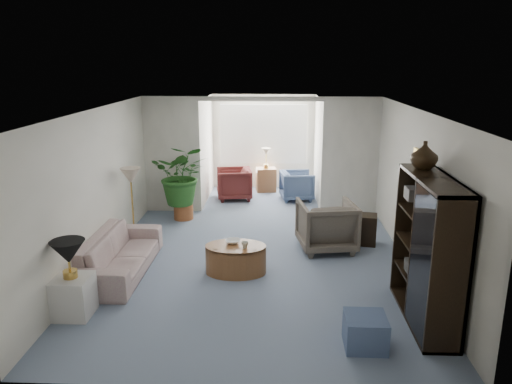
{
  "coord_description": "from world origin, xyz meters",
  "views": [
    {
      "loc": [
        0.32,
        -7.28,
        3.22
      ],
      "look_at": [
        0.0,
        0.6,
        1.1
      ],
      "focal_mm": 34.45,
      "sensor_mm": 36.0,
      "label": 1
    }
  ],
  "objects_px": {
    "framed_picture": "(420,167)",
    "cabinet_urn": "(424,155)",
    "floor_lamp": "(130,176)",
    "sunroom_chair_maroon": "(234,184)",
    "sunroom_table": "(266,180)",
    "wingback_chair": "(326,225)",
    "sunroom_chair_blue": "(297,186)",
    "coffee_table": "(236,259)",
    "table_lamp": "(68,252)",
    "side_table_dark": "(363,229)",
    "end_table": "(73,296)",
    "plant_pot": "(184,211)",
    "coffee_cup": "(245,245)",
    "sofa": "(120,254)",
    "ottoman": "(365,331)",
    "coffee_bowl": "(233,241)",
    "entertainment_cabinet": "(428,251)"
  },
  "relations": [
    {
      "from": "sofa",
      "to": "coffee_cup",
      "type": "bearing_deg",
      "value": -90.9
    },
    {
      "from": "cabinet_urn",
      "to": "sunroom_table",
      "type": "xyz_separation_m",
      "value": [
        -2.15,
        5.79,
        -1.75
      ]
    },
    {
      "from": "sofa",
      "to": "sunroom_table",
      "type": "distance_m",
      "value": 5.49
    },
    {
      "from": "sunroom_chair_maroon",
      "to": "floor_lamp",
      "type": "bearing_deg",
      "value": -35.99
    },
    {
      "from": "table_lamp",
      "to": "entertainment_cabinet",
      "type": "distance_m",
      "value": 4.52
    },
    {
      "from": "floor_lamp",
      "to": "coffee_bowl",
      "type": "height_order",
      "value": "floor_lamp"
    },
    {
      "from": "entertainment_cabinet",
      "to": "sunroom_chair_maroon",
      "type": "bearing_deg",
      "value": 117.62
    },
    {
      "from": "floor_lamp",
      "to": "sunroom_chair_maroon",
      "type": "height_order",
      "value": "floor_lamp"
    },
    {
      "from": "cabinet_urn",
      "to": "sunroom_chair_blue",
      "type": "xyz_separation_m",
      "value": [
        -1.4,
        5.04,
        -1.7
      ]
    },
    {
      "from": "sofa",
      "to": "cabinet_urn",
      "type": "xyz_separation_m",
      "value": [
        4.32,
        -0.75,
        1.73
      ]
    },
    {
      "from": "table_lamp",
      "to": "plant_pot",
      "type": "height_order",
      "value": "table_lamp"
    },
    {
      "from": "ottoman",
      "to": "coffee_bowl",
      "type": "bearing_deg",
      "value": 129.37
    },
    {
      "from": "side_table_dark",
      "to": "sunroom_chair_maroon",
      "type": "bearing_deg",
      "value": 132.03
    },
    {
      "from": "cabinet_urn",
      "to": "sunroom_chair_blue",
      "type": "relative_size",
      "value": 0.48
    },
    {
      "from": "ottoman",
      "to": "sunroom_chair_maroon",
      "type": "xyz_separation_m",
      "value": [
        -2.05,
        6.22,
        0.18
      ]
    },
    {
      "from": "end_table",
      "to": "sunroom_chair_blue",
      "type": "height_order",
      "value": "sunroom_chair_blue"
    },
    {
      "from": "sofa",
      "to": "side_table_dark",
      "type": "relative_size",
      "value": 3.93
    },
    {
      "from": "coffee_cup",
      "to": "side_table_dark",
      "type": "relative_size",
      "value": 0.2
    },
    {
      "from": "end_table",
      "to": "plant_pot",
      "type": "relative_size",
      "value": 1.33
    },
    {
      "from": "sofa",
      "to": "coffee_cup",
      "type": "distance_m",
      "value": 1.96
    },
    {
      "from": "wingback_chair",
      "to": "sunroom_chair_blue",
      "type": "xyz_separation_m",
      "value": [
        -0.39,
        3.17,
        -0.09
      ]
    },
    {
      "from": "coffee_bowl",
      "to": "side_table_dark",
      "type": "bearing_deg",
      "value": 29.19
    },
    {
      "from": "floor_lamp",
      "to": "entertainment_cabinet",
      "type": "distance_m",
      "value": 5.16
    },
    {
      "from": "end_table",
      "to": "ottoman",
      "type": "relative_size",
      "value": 1.12
    },
    {
      "from": "table_lamp",
      "to": "coffee_table",
      "type": "relative_size",
      "value": 0.46
    },
    {
      "from": "floor_lamp",
      "to": "wingback_chair",
      "type": "distance_m",
      "value": 3.56
    },
    {
      "from": "table_lamp",
      "to": "sunroom_chair_maroon",
      "type": "relative_size",
      "value": 0.54
    },
    {
      "from": "coffee_table",
      "to": "sunroom_chair_maroon",
      "type": "distance_m",
      "value": 4.25
    },
    {
      "from": "coffee_table",
      "to": "coffee_bowl",
      "type": "bearing_deg",
      "value": 116.57
    },
    {
      "from": "coffee_bowl",
      "to": "sunroom_chair_maroon",
      "type": "relative_size",
      "value": 0.29
    },
    {
      "from": "end_table",
      "to": "framed_picture",
      "type": "bearing_deg",
      "value": 17.53
    },
    {
      "from": "framed_picture",
      "to": "cabinet_urn",
      "type": "bearing_deg",
      "value": -104.4
    },
    {
      "from": "entertainment_cabinet",
      "to": "plant_pot",
      "type": "distance_m",
      "value": 5.56
    },
    {
      "from": "table_lamp",
      "to": "side_table_dark",
      "type": "bearing_deg",
      "value": 33.37
    },
    {
      "from": "cabinet_urn",
      "to": "ottoman",
      "type": "distance_m",
      "value": 2.36
    },
    {
      "from": "sofa",
      "to": "end_table",
      "type": "height_order",
      "value": "sofa"
    },
    {
      "from": "coffee_table",
      "to": "sunroom_table",
      "type": "distance_m",
      "value": 5.0
    },
    {
      "from": "framed_picture",
      "to": "table_lamp",
      "type": "height_order",
      "value": "framed_picture"
    },
    {
      "from": "coffee_cup",
      "to": "sunroom_table",
      "type": "relative_size",
      "value": 0.18
    },
    {
      "from": "coffee_table",
      "to": "plant_pot",
      "type": "xyz_separation_m",
      "value": [
        -1.31,
        2.65,
        -0.07
      ]
    },
    {
      "from": "coffee_cup",
      "to": "wingback_chair",
      "type": "bearing_deg",
      "value": 40.56
    },
    {
      "from": "sofa",
      "to": "side_table_dark",
      "type": "bearing_deg",
      "value": -70.26
    },
    {
      "from": "coffee_cup",
      "to": "plant_pot",
      "type": "distance_m",
      "value": 3.13
    },
    {
      "from": "end_table",
      "to": "side_table_dark",
      "type": "distance_m",
      "value": 5.04
    },
    {
      "from": "cabinet_urn",
      "to": "sunroom_table",
      "type": "relative_size",
      "value": 0.61
    },
    {
      "from": "plant_pot",
      "to": "cabinet_urn",
      "type": "bearing_deg",
      "value": -42.09
    },
    {
      "from": "floor_lamp",
      "to": "wingback_chair",
      "type": "xyz_separation_m",
      "value": [
        3.46,
        -0.19,
        -0.81
      ]
    },
    {
      "from": "framed_picture",
      "to": "end_table",
      "type": "distance_m",
      "value": 5.18
    },
    {
      "from": "table_lamp",
      "to": "framed_picture",
      "type": "bearing_deg",
      "value": 17.53
    },
    {
      "from": "cabinet_urn",
      "to": "sunroom_chair_maroon",
      "type": "bearing_deg",
      "value": 119.91
    }
  ]
}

